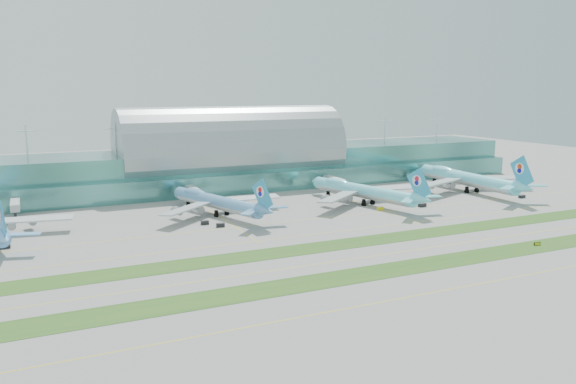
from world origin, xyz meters
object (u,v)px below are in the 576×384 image
terminal (231,160)px  airliner_b (216,201)px  airliner_d (466,178)px  airliner_c (362,190)px  taxiway_sign_east (537,244)px

terminal → airliner_b: size_ratio=5.11×
terminal → airliner_d: terminal is taller
airliner_c → taxiway_sign_east: (16.29, -85.71, -5.68)m
taxiway_sign_east → airliner_d: bearing=70.1°
airliner_b → airliner_c: airliner_c is taller
airliner_c → airliner_d: (66.08, 4.44, 0.73)m
terminal → taxiway_sign_east: size_ratio=129.03×
airliner_b → airliner_d: airliner_d is taller
airliner_d → taxiway_sign_east: 103.19m
airliner_d → airliner_c: bearing=-175.5°
airliner_b → taxiway_sign_east: (84.71, -91.71, -5.27)m
airliner_b → taxiway_sign_east: size_ratio=25.27×
airliner_d → taxiway_sign_east: bearing=-118.3°
airliner_c → taxiway_sign_east: size_ratio=27.46×
airliner_d → airliner_b: bearing=180.0°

